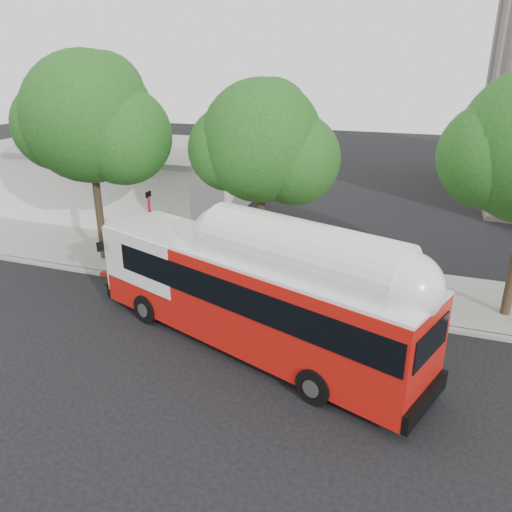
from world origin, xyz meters
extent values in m
plane|color=black|center=(0.00, 0.00, 0.00)|extent=(120.00, 120.00, 0.00)
cube|color=gray|center=(0.00, 6.50, 0.07)|extent=(60.00, 5.00, 0.15)
cube|color=gray|center=(0.00, 3.90, 0.07)|extent=(60.00, 0.30, 0.15)
cube|color=maroon|center=(-3.00, 3.90, 0.08)|extent=(10.00, 0.32, 0.16)
cylinder|color=#2D2116|center=(-9.00, 5.50, 3.04)|extent=(0.36, 0.36, 6.08)
sphere|color=#174E16|center=(-9.00, 5.50, 6.84)|extent=(5.80, 5.80, 5.80)
sphere|color=#174E16|center=(-7.41, 5.70, 6.08)|extent=(4.35, 4.35, 4.35)
cylinder|color=#2D2116|center=(-1.00, 6.00, 2.72)|extent=(0.36, 0.36, 5.44)
sphere|color=#174E16|center=(-1.00, 6.00, 6.12)|extent=(5.00, 5.00, 5.00)
sphere|color=#174E16|center=(0.38, 6.20, 5.44)|extent=(3.75, 3.75, 3.75)
cube|color=silver|center=(-14.00, 14.00, 2.00)|extent=(16.00, 10.00, 4.00)
cube|color=gray|center=(-14.00, 14.00, 4.10)|extent=(16.20, 10.20, 0.30)
cube|color=red|center=(0.52, 0.55, 1.84)|extent=(12.42, 6.61, 2.96)
cube|color=black|center=(1.00, 0.38, 2.45)|extent=(11.29, 6.26, 0.97)
cube|color=white|center=(0.52, 0.55, 3.36)|extent=(12.39, 6.54, 0.10)
cube|color=white|center=(2.44, -0.13, 3.62)|extent=(6.83, 4.12, 0.56)
cube|color=black|center=(-5.77, 2.80, 0.51)|extent=(1.39, 2.00, 0.06)
imported|color=navy|center=(-5.77, 2.80, 1.00)|extent=(1.16, 1.85, 0.92)
cylinder|color=red|center=(-5.41, 4.24, 1.92)|extent=(0.12, 0.12, 3.84)
cube|color=black|center=(-5.41, 4.24, 3.94)|extent=(0.05, 0.38, 0.24)
camera|label=1|loc=(5.87, -13.46, 9.10)|focal=35.00mm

